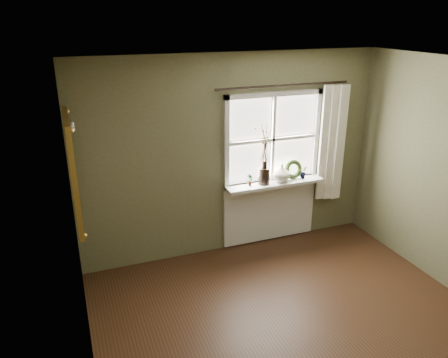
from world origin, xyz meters
TOP-DOWN VIEW (x-y plane):
  - floor at (0.00, 0.00)m, footprint 4.50×4.50m
  - ceiling at (0.00, 0.00)m, footprint 4.50×4.50m
  - wall_back at (0.00, 2.30)m, footprint 4.00×0.10m
  - wall_left at (-2.05, 0.00)m, footprint 0.10×4.50m
  - window_frame at (0.55, 2.23)m, footprint 1.36×0.06m
  - window_sill at (0.55, 2.12)m, footprint 1.36×0.26m
  - window_apron at (0.55, 2.23)m, footprint 1.36×0.04m
  - dark_jug at (0.39, 2.12)m, footprint 0.18×0.18m
  - cream_vase at (0.65, 2.12)m, footprint 0.27×0.27m
  - wreath at (0.84, 2.16)m, footprint 0.27×0.13m
  - potted_plant_left at (0.19, 2.12)m, footprint 0.09×0.06m
  - potted_plant_right at (0.98, 2.12)m, footprint 0.10×0.08m
  - curtain at (1.39, 2.13)m, footprint 0.36×0.12m
  - curtain_rod at (0.65, 2.17)m, footprint 1.84×0.03m
  - gilt_mirror at (-1.96, 1.65)m, footprint 0.10×0.94m

SIDE VIEW (x-z plane):
  - floor at x=0.00m, z-range 0.00..0.00m
  - window_apron at x=0.55m, z-range 0.02..0.90m
  - window_sill at x=0.55m, z-range 0.88..0.92m
  - potted_plant_left at x=0.19m, z-range 0.92..1.08m
  - potted_plant_right at x=0.98m, z-range 0.92..1.09m
  - wreath at x=0.84m, z-range 0.88..1.16m
  - dark_jug at x=0.39m, z-range 0.92..1.14m
  - cream_vase at x=0.65m, z-range 0.92..1.16m
  - wall_back at x=0.00m, z-range 0.00..2.60m
  - wall_left at x=-2.05m, z-range 0.00..2.60m
  - curtain at x=1.39m, z-range 0.57..2.16m
  - window_frame at x=0.55m, z-range 0.86..2.10m
  - gilt_mirror at x=-1.96m, z-range 1.00..2.12m
  - curtain_rod at x=0.65m, z-range 2.16..2.20m
  - ceiling at x=0.00m, z-range 2.60..2.60m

